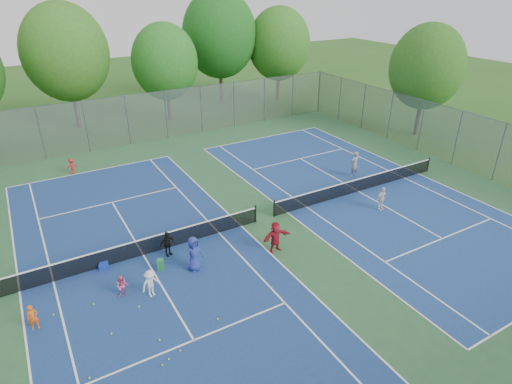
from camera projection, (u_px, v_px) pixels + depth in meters
ground at (265, 219)px, 24.18m from camera, size 120.00×120.00×0.00m
court_pad at (265, 219)px, 24.18m from camera, size 32.00×32.00×0.01m
court_left at (143, 255)px, 21.04m from camera, size 10.97×23.77×0.01m
court_right at (358, 191)px, 27.32m from camera, size 10.97×23.77×0.01m
net_left at (142, 248)px, 20.84m from camera, size 12.87×0.10×0.91m
net_right at (359, 185)px, 27.12m from camera, size 12.87×0.10×0.91m
fence_north at (166, 115)px, 35.66m from camera, size 32.00×0.10×4.00m
fence_east at (457, 138)px, 30.46m from camera, size 0.10×32.00×4.00m
tree_nl at (65, 53)px, 36.34m from camera, size 7.20×7.20×10.69m
tree_nc at (165, 62)px, 38.90m from camera, size 6.00×6.00×8.85m
tree_nr at (219, 35)px, 43.62m from camera, size 7.60×7.60×11.42m
tree_ne at (279, 44)px, 45.24m from camera, size 6.60×6.60×9.77m
tree_side_e at (427, 67)px, 34.77m from camera, size 6.00×6.00×9.20m
ball_crate at (104, 266)px, 19.99m from camera, size 0.49×0.49×0.32m
ball_hopper at (161, 265)px, 19.90m from camera, size 0.38×0.38×0.56m
student_a at (33, 318)px, 16.40m from camera, size 0.41×0.27×1.12m
student_b at (122, 286)px, 18.12m from camera, size 0.61×0.54×1.07m
student_c at (151, 283)px, 18.09m from camera, size 0.94×0.69×1.30m
student_d at (167, 244)px, 20.77m from camera, size 0.83×0.47×1.32m
student_e at (194, 254)px, 19.65m from camera, size 0.98×0.77×1.75m
student_f at (275, 237)px, 21.04m from camera, size 1.53×0.51×1.64m
child_far_baseline at (72, 166)px, 29.57m from camera, size 0.79×0.53×1.14m
instructor at (354, 164)px, 28.99m from camera, size 0.71×0.51×1.84m
teen_court_b at (382, 199)px, 24.86m from camera, size 0.90×0.47×1.47m
tennis_ball_0 at (53, 315)px, 17.27m from camera, size 0.07×0.07×0.07m
tennis_ball_1 at (162, 365)px, 15.03m from camera, size 0.07×0.07×0.07m
tennis_ball_2 at (111, 334)px, 16.36m from camera, size 0.07×0.07×0.07m
tennis_ball_3 at (218, 319)px, 17.06m from camera, size 0.07×0.07×0.07m
tennis_ball_4 at (160, 340)px, 16.06m from camera, size 0.07×0.07×0.07m
tennis_ball_5 at (139, 307)px, 17.69m from camera, size 0.07×0.07×0.07m
tennis_ball_6 at (180, 351)px, 15.61m from camera, size 0.07×0.07×0.07m
tennis_ball_7 at (94, 304)px, 17.84m from camera, size 0.07×0.07×0.07m
tennis_ball_8 at (90, 378)px, 14.54m from camera, size 0.07×0.07×0.07m
tennis_ball_9 at (272, 288)px, 18.79m from camera, size 0.07×0.07×0.07m
tennis_ball_10 at (169, 359)px, 15.26m from camera, size 0.07×0.07×0.07m
tennis_ball_11 at (196, 252)px, 21.22m from camera, size 0.07×0.07×0.07m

